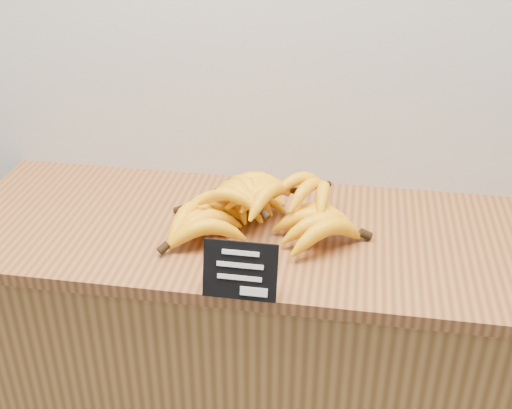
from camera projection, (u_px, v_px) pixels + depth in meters
name	position (u px, v px, depth m)	size (l,w,h in m)	color
counter	(259.00, 378.00, 1.73)	(1.42, 0.50, 0.90)	#9F6D33
counter_top	(259.00, 233.00, 1.50)	(1.43, 0.54, 0.03)	brown
chalkboard_sign	(240.00, 271.00, 1.25)	(0.15, 0.01, 0.12)	black
banana_pile	(258.00, 210.00, 1.47)	(0.51, 0.36, 0.12)	#F4AC09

